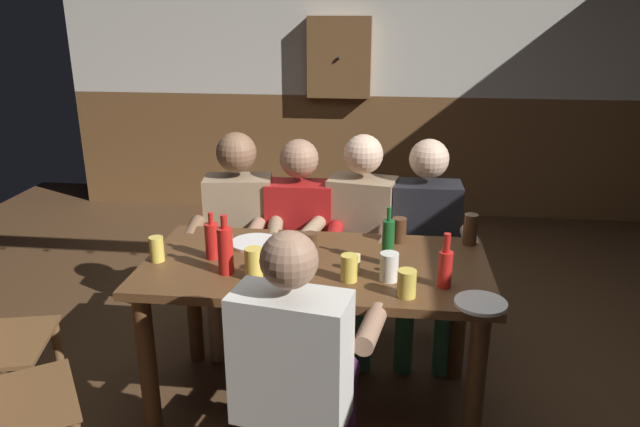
{
  "coord_description": "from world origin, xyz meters",
  "views": [
    {
      "loc": [
        0.32,
        -2.55,
        1.89
      ],
      "look_at": [
        0.0,
        0.14,
        0.94
      ],
      "focal_mm": 33.75,
      "sensor_mm": 36.0,
      "label": 1
    }
  ],
  "objects_px": {
    "person_1": "(298,235)",
    "person_2": "(358,234)",
    "plate_0": "(481,303)",
    "bottle_2": "(445,267)",
    "pint_glass_6": "(349,268)",
    "table_candle": "(356,263)",
    "pint_glass_5": "(407,284)",
    "bottle_3": "(212,240)",
    "pint_glass_1": "(310,247)",
    "plate_1": "(255,243)",
    "pint_glass_4": "(399,230)",
    "pint_glass_7": "(157,249)",
    "pint_glass_8": "(254,264)",
    "person_3": "(425,238)",
    "pint_glass_3": "(470,229)",
    "pint_glass_0": "(389,267)",
    "pint_glass_2": "(283,262)",
    "person_4": "(298,360)",
    "wall_dart_cabinet": "(339,57)",
    "bottle_0": "(388,242)",
    "bottle_1": "(225,249)",
    "dining_table": "(315,287)",
    "person_0": "(238,228)"
  },
  "relations": [
    {
      "from": "person_2",
      "to": "pint_glass_6",
      "type": "xyz_separation_m",
      "value": [
        0.0,
        -0.8,
        0.15
      ]
    },
    {
      "from": "plate_0",
      "to": "pint_glass_5",
      "type": "xyz_separation_m",
      "value": [
        -0.29,
        0.04,
        0.05
      ]
    },
    {
      "from": "plate_0",
      "to": "bottle_2",
      "type": "height_order",
      "value": "bottle_2"
    },
    {
      "from": "person_0",
      "to": "plate_1",
      "type": "distance_m",
      "value": 0.5
    },
    {
      "from": "dining_table",
      "to": "pint_glass_4",
      "type": "height_order",
      "value": "pint_glass_4"
    },
    {
      "from": "bottle_3",
      "to": "pint_glass_3",
      "type": "xyz_separation_m",
      "value": [
        1.21,
        0.32,
        -0.01
      ]
    },
    {
      "from": "plate_0",
      "to": "bottle_3",
      "type": "bearing_deg",
      "value": 164.39
    },
    {
      "from": "plate_0",
      "to": "pint_glass_7",
      "type": "bearing_deg",
      "value": 169.34
    },
    {
      "from": "pint_glass_3",
      "to": "person_3",
      "type": "bearing_deg",
      "value": 121.61
    },
    {
      "from": "pint_glass_1",
      "to": "pint_glass_2",
      "type": "xyz_separation_m",
      "value": [
        -0.09,
        -0.2,
        0.01
      ]
    },
    {
      "from": "bottle_1",
      "to": "pint_glass_7",
      "type": "relative_size",
      "value": 2.31
    },
    {
      "from": "bottle_2",
      "to": "pint_glass_1",
      "type": "height_order",
      "value": "bottle_2"
    },
    {
      "from": "plate_0",
      "to": "pint_glass_8",
      "type": "xyz_separation_m",
      "value": [
        -0.94,
        0.13,
        0.06
      ]
    },
    {
      "from": "pint_glass_8",
      "to": "pint_glass_0",
      "type": "bearing_deg",
      "value": 5.31
    },
    {
      "from": "table_candle",
      "to": "pint_glass_1",
      "type": "relative_size",
      "value": 0.58
    },
    {
      "from": "plate_0",
      "to": "pint_glass_1",
      "type": "height_order",
      "value": "pint_glass_1"
    },
    {
      "from": "person_1",
      "to": "pint_glass_7",
      "type": "bearing_deg",
      "value": 50.49
    },
    {
      "from": "pint_glass_1",
      "to": "pint_glass_0",
      "type": "bearing_deg",
      "value": -24.49
    },
    {
      "from": "pint_glass_3",
      "to": "pint_glass_8",
      "type": "bearing_deg",
      "value": -152.0
    },
    {
      "from": "pint_glass_1",
      "to": "pint_glass_4",
      "type": "bearing_deg",
      "value": 34.87
    },
    {
      "from": "bottle_2",
      "to": "person_2",
      "type": "bearing_deg",
      "value": 116.29
    },
    {
      "from": "dining_table",
      "to": "pint_glass_8",
      "type": "bearing_deg",
      "value": -139.88
    },
    {
      "from": "person_1",
      "to": "pint_glass_1",
      "type": "bearing_deg",
      "value": 103.09
    },
    {
      "from": "plate_1",
      "to": "pint_glass_8",
      "type": "bearing_deg",
      "value": -78.11
    },
    {
      "from": "pint_glass_3",
      "to": "bottle_0",
      "type": "bearing_deg",
      "value": -143.89
    },
    {
      "from": "pint_glass_5",
      "to": "wall_dart_cabinet",
      "type": "bearing_deg",
      "value": 99.86
    },
    {
      "from": "person_1",
      "to": "wall_dart_cabinet",
      "type": "height_order",
      "value": "wall_dart_cabinet"
    },
    {
      "from": "person_1",
      "to": "person_2",
      "type": "bearing_deg",
      "value": -179.36
    },
    {
      "from": "pint_glass_4",
      "to": "pint_glass_7",
      "type": "height_order",
      "value": "pint_glass_4"
    },
    {
      "from": "person_1",
      "to": "person_3",
      "type": "distance_m",
      "value": 0.71
    },
    {
      "from": "bottle_1",
      "to": "pint_glass_0",
      "type": "relative_size",
      "value": 2.17
    },
    {
      "from": "bottle_0",
      "to": "bottle_2",
      "type": "bearing_deg",
      "value": -40.54
    },
    {
      "from": "person_4",
      "to": "pint_glass_1",
      "type": "relative_size",
      "value": 8.56
    },
    {
      "from": "bottle_2",
      "to": "pint_glass_5",
      "type": "height_order",
      "value": "bottle_2"
    },
    {
      "from": "person_1",
      "to": "pint_glass_3",
      "type": "bearing_deg",
      "value": 160.23
    },
    {
      "from": "table_candle",
      "to": "pint_glass_5",
      "type": "xyz_separation_m",
      "value": [
        0.22,
        -0.22,
        0.02
      ]
    },
    {
      "from": "bottle_3",
      "to": "pint_glass_1",
      "type": "bearing_deg",
      "value": 2.48
    },
    {
      "from": "pint_glass_6",
      "to": "plate_1",
      "type": "bearing_deg",
      "value": 143.74
    },
    {
      "from": "pint_glass_5",
      "to": "bottle_1",
      "type": "bearing_deg",
      "value": 170.22
    },
    {
      "from": "person_4",
      "to": "bottle_0",
      "type": "height_order",
      "value": "person_4"
    },
    {
      "from": "bottle_0",
      "to": "pint_glass_0",
      "type": "distance_m",
      "value": 0.18
    },
    {
      "from": "plate_0",
      "to": "bottle_0",
      "type": "bearing_deg",
      "value": 136.33
    },
    {
      "from": "bottle_2",
      "to": "pint_glass_7",
      "type": "relative_size",
      "value": 2.03
    },
    {
      "from": "pint_glass_0",
      "to": "bottle_3",
      "type": "bearing_deg",
      "value": 169.93
    },
    {
      "from": "person_3",
      "to": "pint_glass_5",
      "type": "height_order",
      "value": "person_3"
    },
    {
      "from": "table_candle",
      "to": "bottle_0",
      "type": "relative_size",
      "value": 0.29
    },
    {
      "from": "plate_0",
      "to": "bottle_2",
      "type": "xyz_separation_m",
      "value": [
        -0.13,
        0.15,
        0.08
      ]
    },
    {
      "from": "bottle_1",
      "to": "person_2",
      "type": "bearing_deg",
      "value": 55.63
    },
    {
      "from": "dining_table",
      "to": "pint_glass_5",
      "type": "relative_size",
      "value": 13.87
    },
    {
      "from": "plate_0",
      "to": "bottle_2",
      "type": "relative_size",
      "value": 0.87
    }
  ]
}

